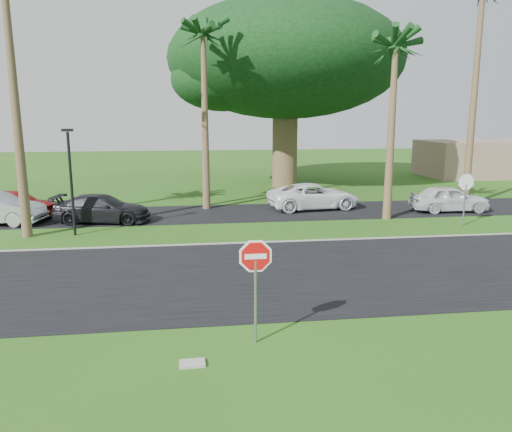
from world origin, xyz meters
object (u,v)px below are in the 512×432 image
object	(u,v)px
stop_sign_near	(255,270)
car_dark	(102,209)
stop_sign_far	(466,189)
car_minivan	(314,196)
car_red	(15,204)
car_pickup	(449,199)

from	to	relation	value
stop_sign_near	car_dark	world-z (taller)	stop_sign_near
stop_sign_far	car_minivan	bearing A→B (deg)	-40.35
car_red	car_minivan	distance (m)	15.80
car_red	car_dark	world-z (taller)	car_red
car_minivan	car_pickup	xyz separation A→B (m)	(7.13, -1.77, -0.00)
stop_sign_near	stop_sign_far	size ratio (longest dim) A/B	1.00
stop_sign_near	car_minivan	distance (m)	17.06
car_dark	stop_sign_near	bearing A→B (deg)	-149.22
stop_sign_near	car_pickup	xyz separation A→B (m)	(12.59, 14.36, -1.07)
stop_sign_near	car_pickup	distance (m)	19.13
car_red	car_dark	bearing A→B (deg)	-100.88
stop_sign_near	car_red	bearing A→B (deg)	123.23
stop_sign_near	car_minivan	bearing A→B (deg)	71.27
stop_sign_far	car_minivan	xyz separation A→B (m)	(-6.03, 5.13, -1.06)
car_minivan	stop_sign_far	bearing A→B (deg)	-137.57
stop_sign_far	stop_sign_near	bearing A→B (deg)	43.73
stop_sign_near	car_minivan	size ratio (longest dim) A/B	0.51
car_dark	stop_sign_far	bearing A→B (deg)	-91.39
car_red	car_dark	size ratio (longest dim) A/B	0.92
car_minivan	car_pickup	world-z (taller)	car_minivan
car_minivan	car_pickup	bearing A→B (deg)	-111.16
stop_sign_far	car_pickup	xyz separation A→B (m)	(1.09, 3.36, -1.07)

